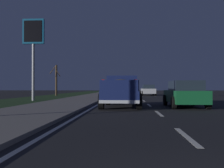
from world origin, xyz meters
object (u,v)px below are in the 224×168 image
gas_price_sign (33,39)px  bare_tree_far (56,79)px  pickup_truck (122,90)px  sedan_green (185,94)px  sedan_silver (148,90)px

gas_price_sign → bare_tree_far: (13.68, 1.80, -3.13)m
pickup_truck → gas_price_sign: 11.29m
pickup_truck → bare_tree_far: bearing=25.5°
sedan_green → gas_price_sign: gas_price_sign is taller
pickup_truck → bare_tree_far: bare_tree_far is taller
pickup_truck → sedan_silver: size_ratio=1.23×
sedan_green → pickup_truck: bearing=89.2°
gas_price_sign → sedan_green: bearing=-120.2°
sedan_silver → sedan_green: size_ratio=1.00×
pickup_truck → gas_price_sign: bearing=49.7°
pickup_truck → bare_tree_far: (20.40, 9.71, 1.30)m
sedan_green → bare_tree_far: bare_tree_far is taller
pickup_truck → bare_tree_far: 22.63m
pickup_truck → gas_price_sign: (6.72, 7.91, 4.43)m
pickup_truck → sedan_green: 3.71m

